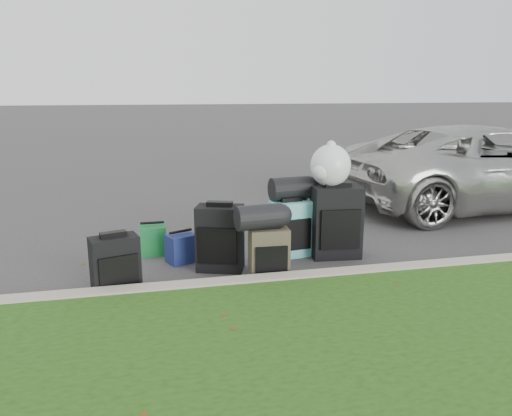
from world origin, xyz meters
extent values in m
plane|color=#383535|center=(0.00, 0.00, 0.00)|extent=(120.00, 120.00, 0.00)
cube|color=#9E937F|center=(0.00, -1.00, 0.07)|extent=(120.00, 0.18, 0.15)
imported|color=#B7B7B2|center=(4.17, 1.71, 0.68)|extent=(4.98, 2.44, 1.36)
cube|color=black|center=(-1.70, -0.70, 0.28)|extent=(0.50, 0.36, 0.56)
cube|color=black|center=(-0.61, -0.31, 0.36)|extent=(0.57, 0.44, 0.72)
cube|color=#363123|center=(-0.17, -0.70, 0.27)|extent=(0.41, 0.27, 0.55)
cube|color=#4EA4A7|center=(0.27, -0.02, 0.33)|extent=(0.50, 0.34, 0.66)
cube|color=black|center=(0.78, -0.17, 0.42)|extent=(0.59, 0.38, 0.84)
cube|color=#176B2F|center=(-1.32, 0.39, 0.17)|extent=(0.31, 0.25, 0.35)
cube|color=navy|center=(-1.02, 0.03, 0.16)|extent=(0.38, 0.34, 0.33)
cylinder|color=black|center=(-0.27, -0.70, 0.68)|extent=(0.50, 0.31, 0.25)
cylinder|color=black|center=(0.29, 0.06, 0.80)|extent=(0.52, 0.33, 0.27)
sphere|color=white|center=(0.71, -0.10, 1.08)|extent=(0.47, 0.47, 0.47)
camera|label=1|loc=(-1.38, -5.46, 1.94)|focal=35.00mm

